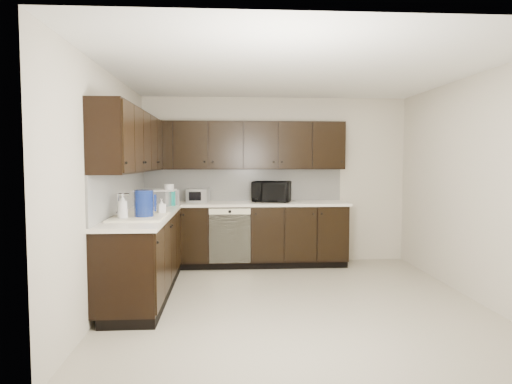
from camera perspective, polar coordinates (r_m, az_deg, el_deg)
floor at (r=5.22m, az=4.75°, el=-13.33°), size 4.00×4.00×0.00m
ceiling at (r=5.07m, az=4.92°, el=14.72°), size 4.00×4.00×0.00m
wall_back at (r=6.98m, az=2.42°, el=1.49°), size 4.00×0.02×2.50m
wall_left at (r=5.10m, az=-17.99°, el=0.38°), size 0.02×4.00×2.50m
wall_right at (r=5.65m, az=25.34°, el=0.52°), size 0.02×4.00×2.50m
wall_front at (r=3.04m, az=10.40°, el=-1.82°), size 4.00×0.02×2.50m
lower_cabinets at (r=6.15m, az=-6.14°, el=-6.71°), size 3.00×2.80×0.90m
countertop at (r=6.08m, az=-6.20°, el=-2.02°), size 3.03×2.83×0.04m
backsplash at (r=6.28m, az=-8.04°, el=0.54°), size 3.00×2.80×0.48m
upper_cabinets at (r=6.15m, az=-7.10°, el=5.98°), size 3.00×2.80×0.70m
dishwasher at (r=6.42m, az=-3.29°, el=-5.04°), size 0.58×0.04×0.78m
sink at (r=5.05m, az=-14.42°, el=-3.79°), size 0.54×0.82×0.42m
microwave at (r=6.74m, az=1.96°, el=0.05°), size 0.62×0.49×0.30m
soap_bottle_a at (r=5.28m, az=-11.73°, el=-1.80°), size 0.11×0.11×0.18m
soap_bottle_b at (r=4.88m, az=-16.32°, el=-1.79°), size 0.11×0.11×0.27m
toaster_oven at (r=6.73m, az=-7.25°, el=-0.44°), size 0.35×0.29×0.20m
storage_bin at (r=6.38m, az=-12.49°, el=-0.70°), size 0.63×0.55×0.21m
blue_pitcher at (r=4.96m, az=-13.83°, el=-1.50°), size 0.24×0.24×0.30m
teal_tumbler at (r=6.27m, az=-10.45°, el=-0.80°), size 0.10×0.10×0.19m
paper_towel_roll at (r=6.33m, az=-10.81°, el=-0.34°), size 0.17×0.17×0.29m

